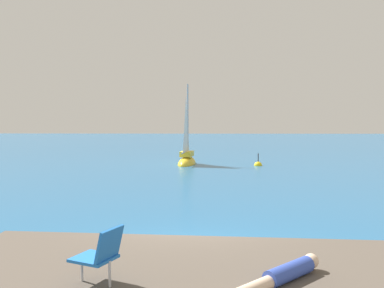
# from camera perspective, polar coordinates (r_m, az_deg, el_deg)

# --- Properties ---
(ground_plane) EXTENTS (160.00, 160.00, 0.00)m
(ground_plane) POSITION_cam_1_polar(r_m,az_deg,el_deg) (10.01, 0.11, -15.44)
(ground_plane) COLOR #236093
(boulder_seaward) EXTENTS (0.95, 0.94, 0.51)m
(boulder_seaward) POSITION_cam_1_polar(r_m,az_deg,el_deg) (8.85, 16.39, -18.18)
(boulder_seaward) COLOR brown
(boulder_seaward) RESTS_ON ground
(boulder_inland) EXTENTS (1.66, 1.52, 1.05)m
(boulder_inland) POSITION_cam_1_polar(r_m,az_deg,el_deg) (8.77, 12.00, -18.34)
(boulder_inland) COLOR #4E4B3C
(boulder_inland) RESTS_ON ground
(sailboat_near) EXTENTS (1.62, 3.44, 6.26)m
(sailboat_near) POSITION_cam_1_polar(r_m,az_deg,el_deg) (29.45, -0.72, -2.16)
(sailboat_near) COLOR yellow
(sailboat_near) RESTS_ON ground
(person_sunbather) EXTENTS (1.37, 1.31, 0.25)m
(person_sunbather) POSITION_cam_1_polar(r_m,az_deg,el_deg) (6.04, 12.47, -17.08)
(person_sunbather) COLOR #334CB2
(person_sunbather) RESTS_ON shore_ledge
(beach_chair) EXTENTS (0.74, 0.68, 0.80)m
(beach_chair) POSITION_cam_1_polar(r_m,az_deg,el_deg) (5.85, -12.43, -14.38)
(beach_chair) COLOR blue
(beach_chair) RESTS_ON shore_ledge
(marker_buoy) EXTENTS (0.56, 0.56, 1.13)m
(marker_buoy) POSITION_cam_1_polar(r_m,az_deg,el_deg) (29.06, 9.07, -2.94)
(marker_buoy) COLOR yellow
(marker_buoy) RESTS_ON ground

